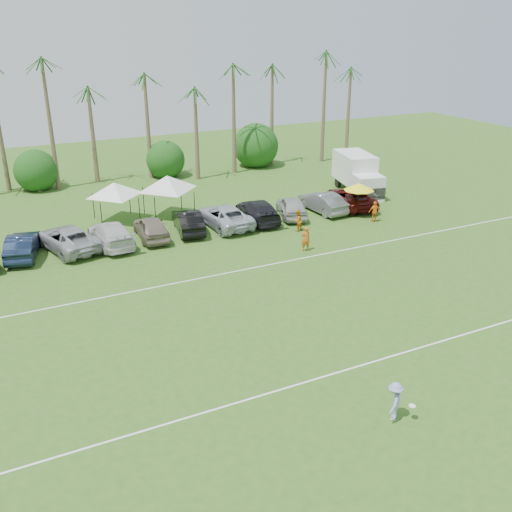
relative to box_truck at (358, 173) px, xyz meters
name	(u,v)px	position (x,y,z in m)	size (l,w,h in m)	color
ground	(320,412)	(-19.70, -25.20, -1.81)	(120.00, 120.00, 0.00)	#335B1B
field_lines	(237,323)	(-19.70, -17.20, -1.80)	(80.00, 12.10, 0.01)	white
palm_tree_4	(52,106)	(-23.70, 12.80, 5.67)	(2.40, 2.40, 8.90)	brown
palm_tree_5	(97,93)	(-19.70, 12.80, 6.54)	(2.40, 2.40, 9.90)	brown
palm_tree_6	(140,81)	(-15.70, 12.80, 7.40)	(2.40, 2.40, 10.90)	brown
palm_tree_7	(181,70)	(-11.70, 12.80, 8.25)	(2.40, 2.40, 11.90)	brown
palm_tree_8	(230,96)	(-6.70, 12.80, 5.67)	(2.40, 2.40, 8.90)	brown
palm_tree_9	(275,84)	(-1.70, 12.80, 6.54)	(2.40, 2.40, 9.90)	brown
palm_tree_10	(317,74)	(3.30, 12.80, 7.40)	(2.40, 2.40, 10.90)	brown
palm_tree_11	(349,64)	(7.30, 12.80, 8.25)	(2.40, 2.40, 11.90)	brown
bush_tree_1	(36,170)	(-25.70, 13.80, -0.01)	(4.00, 4.00, 4.00)	brown
bush_tree_2	(163,157)	(-13.70, 13.80, -0.01)	(4.00, 4.00, 4.00)	brown
bush_tree_3	(253,148)	(-3.70, 13.80, -0.01)	(4.00, 4.00, 4.00)	brown
sideline_player_a	(306,239)	(-11.39, -10.11, -0.96)	(0.62, 0.41, 1.71)	#CA5F16
sideline_player_b	(298,220)	(-9.92, -6.50, -1.00)	(0.79, 0.61, 1.62)	orange
sideline_player_c	(375,212)	(-3.56, -7.31, -0.99)	(0.96, 0.40, 1.64)	orange
box_truck	(358,173)	(0.00, 0.00, 0.00)	(3.88, 6.95, 3.38)	white
canopy_tent_left	(114,183)	(-21.33, 1.61, 1.25)	(4.41, 4.41, 3.57)	black
canopy_tent_right	(167,176)	(-17.38, 0.80, 1.53)	(4.81, 4.81, 3.90)	black
market_umbrella	(359,187)	(-3.94, -5.60, 0.60)	(2.41, 2.41, 2.69)	black
frisbee_player	(395,401)	(-17.33, -26.77, -1.00)	(1.27, 1.12, 1.61)	#8F9CCB
parked_car_1	(23,245)	(-28.54, -2.91, -1.00)	(1.72, 4.92, 1.62)	#121E34
parked_car_2	(68,239)	(-25.70, -2.93, -1.00)	(2.69, 5.84, 1.62)	#A5A6A9
parked_car_3	(111,234)	(-22.86, -3.30, -1.00)	(2.27, 5.59, 1.62)	silver
parked_car_4	(151,228)	(-20.03, -3.29, -1.00)	(1.92, 4.76, 1.62)	gray
parked_car_5	(188,221)	(-17.19, -3.10, -1.00)	(1.72, 4.92, 1.62)	black
parked_car_6	(224,216)	(-14.35, -3.18, -1.00)	(2.69, 5.84, 1.62)	#B5BCC5
parked_car_7	(258,211)	(-11.51, -3.13, -1.00)	(2.27, 5.59, 1.62)	black
parked_car_8	(292,207)	(-8.67, -3.39, -1.00)	(1.92, 4.76, 1.62)	#B1B1B1
parked_car_9	(322,202)	(-5.83, -3.42, -1.00)	(1.72, 4.92, 1.62)	slate
parked_car_10	(351,197)	(-2.99, -3.35, -1.00)	(2.69, 5.84, 1.62)	#4E0E0C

